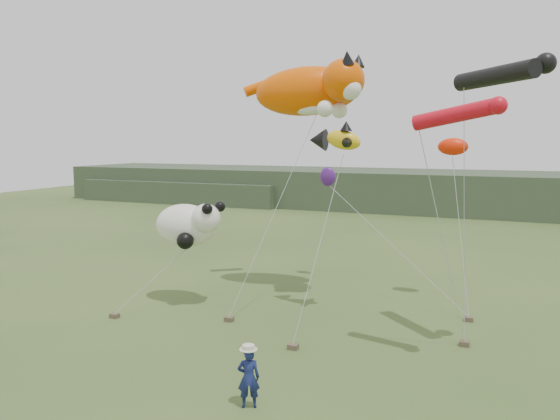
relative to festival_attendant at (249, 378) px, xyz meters
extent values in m
plane|color=#385123|center=(0.59, 1.16, -0.84)|extent=(120.00, 120.00, 0.00)
cube|color=#2D3D28|center=(0.59, 46.16, 1.16)|extent=(90.00, 12.00, 4.00)
cube|color=#2D3D28|center=(-29.41, 43.16, 0.41)|extent=(25.00, 8.00, 2.50)
imported|color=navy|center=(0.00, 0.00, 0.00)|extent=(0.73, 0.63, 1.68)
cube|color=brown|center=(-3.90, 6.09, -0.75)|extent=(0.35, 0.28, 0.18)
cube|color=brown|center=(-0.42, 4.34, -0.75)|extent=(0.35, 0.28, 0.18)
cube|color=brown|center=(5.06, 7.01, -0.75)|extent=(0.35, 0.28, 0.18)
cube|color=brown|center=(-8.45, 4.62, -0.75)|extent=(0.35, 0.28, 0.18)
cube|color=brown|center=(5.01, 9.88, -0.75)|extent=(0.35, 0.28, 0.18)
ellipsoid|color=#E85200|center=(-2.62, 11.53, 8.68)|extent=(5.35, 3.15, 2.50)
sphere|color=#E85200|center=(-0.57, 10.51, 8.98)|extent=(1.84, 1.84, 1.84)
cone|color=black|center=(-0.27, 10.00, 9.85)|extent=(0.57, 0.70, 0.69)
cone|color=black|center=(-0.06, 11.02, 9.85)|extent=(0.57, 0.66, 0.65)
sphere|color=white|center=(-0.17, 10.20, 8.58)|extent=(0.92, 0.92, 0.92)
ellipsoid|color=white|center=(-2.42, 11.23, 7.86)|extent=(1.80, 0.90, 0.56)
sphere|color=white|center=(-1.19, 9.90, 7.76)|extent=(0.72, 0.72, 0.72)
sphere|color=white|center=(-0.98, 11.33, 7.76)|extent=(0.72, 0.72, 0.72)
cylinder|color=#E85200|center=(-5.28, 12.35, 9.09)|extent=(1.91, 1.40, 1.11)
ellipsoid|color=gold|center=(0.00, 8.73, 6.43)|extent=(1.56, 0.65, 1.04)
cone|color=black|center=(-1.22, 9.04, 6.43)|extent=(0.74, 0.93, 0.91)
cone|color=black|center=(0.10, 8.73, 6.98)|extent=(0.51, 0.51, 0.40)
cone|color=black|center=(0.30, 8.23, 6.33)|extent=(0.54, 0.57, 0.40)
cone|color=black|center=(0.30, 9.24, 6.33)|extent=(0.54, 0.57, 0.40)
cylinder|color=black|center=(5.63, 7.23, 8.54)|extent=(2.82, 2.74, 0.74)
sphere|color=black|center=(7.12, 6.70, 8.81)|extent=(0.66, 0.66, 0.66)
cylinder|color=red|center=(4.64, 5.19, 7.21)|extent=(2.78, 1.12, 0.98)
sphere|color=red|center=(5.85, 4.76, 7.42)|extent=(0.54, 0.54, 0.54)
ellipsoid|color=white|center=(-6.97, 7.77, 2.66)|extent=(2.84, 1.90, 1.90)
sphere|color=white|center=(-5.71, 7.45, 3.08)|extent=(1.26, 1.26, 1.26)
sphere|color=black|center=(-5.39, 7.03, 3.56)|extent=(0.46, 0.46, 0.46)
sphere|color=black|center=(-5.28, 7.92, 3.56)|extent=(0.46, 0.46, 0.46)
sphere|color=black|center=(-6.44, 6.92, 2.14)|extent=(0.74, 0.74, 0.74)
sphere|color=black|center=(-7.81, 8.08, 2.24)|extent=(0.74, 0.74, 0.74)
ellipsoid|color=#F62405|center=(3.86, 12.61, 6.14)|extent=(1.31, 0.76, 0.76)
ellipsoid|color=#491974|center=(-2.44, 14.21, 4.56)|extent=(0.82, 0.55, 1.00)
camera|label=1|loc=(6.32, -12.66, 6.41)|focal=35.00mm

